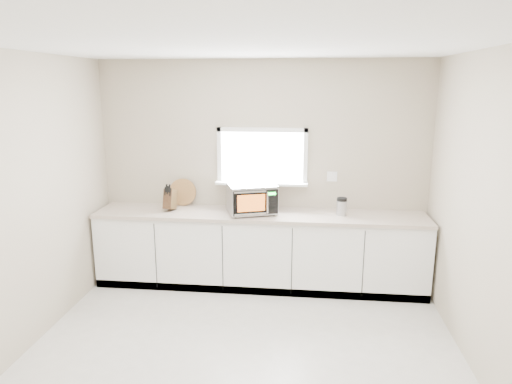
# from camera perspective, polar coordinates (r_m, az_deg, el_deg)

# --- Properties ---
(ground) EXTENTS (4.00, 4.00, 0.00)m
(ground) POSITION_cam_1_polar(r_m,az_deg,el_deg) (4.27, -2.06, -21.04)
(ground) COLOR beige
(ground) RESTS_ON ground
(back_wall) EXTENTS (4.00, 0.17, 2.70)m
(back_wall) POSITION_cam_1_polar(r_m,az_deg,el_deg) (5.60, 0.79, 2.59)
(back_wall) COLOR #B2A98D
(back_wall) RESTS_ON ground
(cabinets) EXTENTS (3.92, 0.60, 0.88)m
(cabinets) POSITION_cam_1_polar(r_m,az_deg,el_deg) (5.57, 0.45, -7.36)
(cabinets) COLOR white
(cabinets) RESTS_ON ground
(countertop) EXTENTS (3.92, 0.64, 0.04)m
(countertop) POSITION_cam_1_polar(r_m,az_deg,el_deg) (5.41, 0.45, -2.84)
(countertop) COLOR beige
(countertop) RESTS_ON cabinets
(microwave) EXTENTS (0.65, 0.58, 0.35)m
(microwave) POSITION_cam_1_polar(r_m,az_deg,el_deg) (5.36, -0.52, -0.76)
(microwave) COLOR black
(microwave) RESTS_ON countertop
(knife_block) EXTENTS (0.14, 0.24, 0.33)m
(knife_block) POSITION_cam_1_polar(r_m,az_deg,el_deg) (5.58, -10.68, -0.83)
(knife_block) COLOR #463319
(knife_block) RESTS_ON countertop
(cutting_board) EXTENTS (0.34, 0.08, 0.34)m
(cutting_board) POSITION_cam_1_polar(r_m,az_deg,el_deg) (5.78, -9.15, -0.01)
(cutting_board) COLOR #9A683B
(cutting_board) RESTS_ON countertop
(coffee_grinder) EXTENTS (0.12, 0.12, 0.21)m
(coffee_grinder) POSITION_cam_1_polar(r_m,az_deg,el_deg) (5.39, 10.66, -1.77)
(coffee_grinder) COLOR #A8AAAF
(coffee_grinder) RESTS_ON countertop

